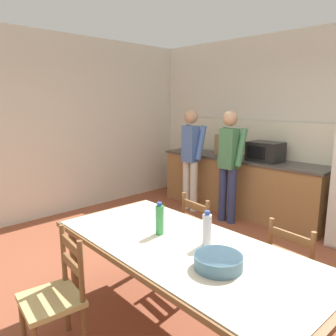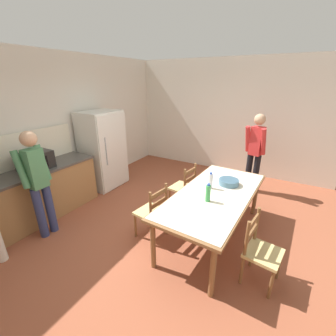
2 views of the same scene
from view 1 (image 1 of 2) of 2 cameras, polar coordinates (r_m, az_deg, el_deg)
name	(u,v)px [view 1 (image 1 of 2)]	position (r m, az deg, el deg)	size (l,w,h in m)	color
ground_plane	(212,290)	(3.50, 7.60, -20.33)	(8.32, 8.32, 0.00)	brown
wall_back	(327,129)	(5.36, 26.00, 6.16)	(6.52, 0.12, 2.90)	silver
wall_left	(53,126)	(5.60, -19.37, 6.85)	(0.12, 5.20, 2.90)	silver
kitchen_counter	(239,185)	(5.65, 12.34, -2.83)	(2.91, 0.66, 0.93)	#9E7042
counter_splashback	(252,138)	(5.78, 14.39, 5.09)	(2.87, 0.03, 0.60)	#EFE8CB
microwave	(265,152)	(5.29, 16.58, 2.76)	(0.50, 0.39, 0.30)	black
paper_bag	(223,145)	(5.70, 9.50, 4.00)	(0.24, 0.16, 0.36)	tan
dining_table	(184,253)	(2.57, 2.77, -14.63)	(2.32, 1.13, 0.78)	brown
bottle_near_centre	(160,219)	(2.69, -1.47, -8.94)	(0.07, 0.07, 0.27)	green
bottle_off_centre	(207,229)	(2.51, 6.79, -10.57)	(0.07, 0.07, 0.27)	silver
serving_bowl	(218,261)	(2.23, 8.76, -15.66)	(0.32, 0.32, 0.09)	slate
chair_side_far_left	(204,237)	(3.54, 6.31, -11.87)	(0.47, 0.45, 0.91)	brown
chair_side_far_right	(297,275)	(3.02, 21.48, -16.93)	(0.46, 0.45, 0.91)	brown
chair_side_near_left	(56,297)	(2.70, -18.91, -20.47)	(0.47, 0.45, 0.91)	brown
person_at_sink	(191,155)	(5.53, 3.99, 2.31)	(0.43, 0.30, 1.71)	silver
person_at_counter	(229,161)	(5.03, 10.56, 1.24)	(0.43, 0.30, 1.71)	navy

